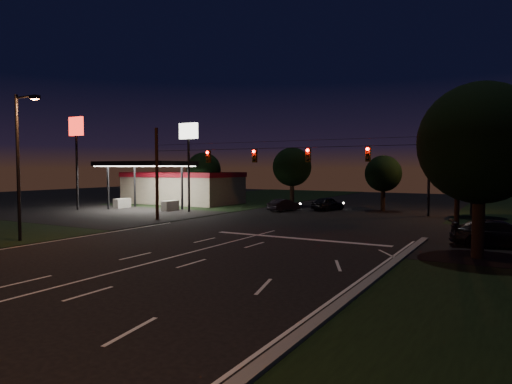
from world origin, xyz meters
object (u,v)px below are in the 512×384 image
Objects in this scene: tree_right_near at (481,145)px; car_cross at (500,234)px; car_oncoming_a at (328,204)px; car_oncoming_b at (284,205)px; utility_pole_right at (456,242)px.

car_cross is (0.86, 3.95, -4.90)m from tree_right_near.
car_oncoming_a reaches higher than car_oncoming_b.
tree_right_near is 26.78m from car_oncoming_a.
tree_right_near is (1.53, -4.83, 5.68)m from utility_pole_right.
car_oncoming_a is (-14.40, 16.11, 0.71)m from utility_pole_right.
tree_right_near is at bearing 143.80° from car_oncoming_a.
utility_pole_right is 1.03× the size of tree_right_near.
car_oncoming_b is 0.72× the size of car_cross.
tree_right_near reaches higher than car_oncoming_a.
car_cross reaches higher than car_oncoming_b.
utility_pole_right is 2.66m from car_cross.
tree_right_near is at bearing 153.17° from car_oncoming_b.
tree_right_near reaches higher than car_oncoming_b.
utility_pole_right is 2.33× the size of car_oncoming_b.
car_oncoming_a is 0.78× the size of car_cross.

